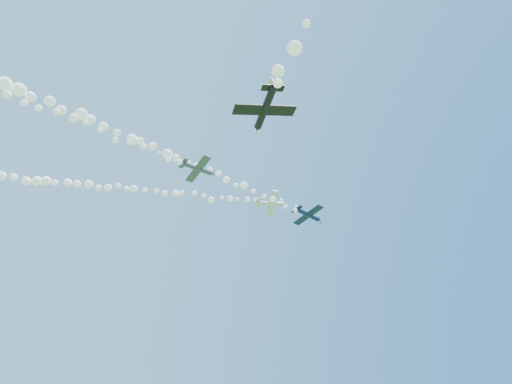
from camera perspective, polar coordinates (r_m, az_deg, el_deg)
name	(u,v)px	position (r m, az deg, el deg)	size (l,w,h in m)	color
plane_white	(271,203)	(97.91, 2.06, -1.54)	(7.61, 7.83, 2.48)	silver
smoke_trail_white	(97,186)	(97.58, -20.47, 0.80)	(70.10, 19.75, 3.17)	white
plane_navy	(308,215)	(95.43, 6.94, -3.02)	(7.88, 8.31, 2.74)	#0C1838
smoke_trail_navy	(111,130)	(76.33, -18.72, 7.87)	(83.92, 20.55, 3.05)	white
plane_grey	(198,169)	(71.61, -7.76, 3.11)	(6.45, 6.76, 1.73)	#333D4B
plane_black	(265,109)	(45.80, 1.19, 11.00)	(7.01, 6.73, 2.50)	black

